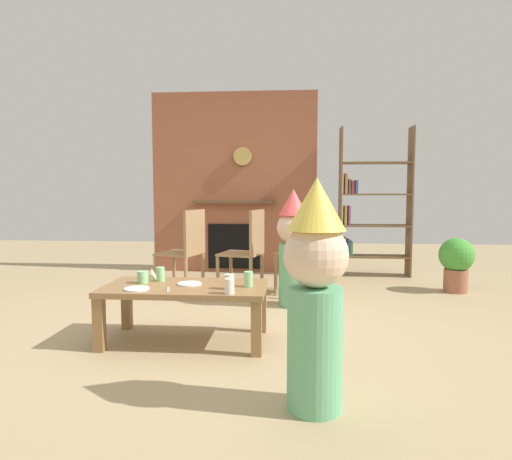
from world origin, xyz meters
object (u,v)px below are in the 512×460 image
paper_cup_near_right (143,277)px  paper_plate_front (189,284)px  child_with_cone_hat (316,289)px  dining_chair_middle (249,247)px  child_in_pink (293,245)px  potted_plant_tall (456,261)px  coffee_table (185,294)px  dining_chair_left (187,247)px  dining_chair_right (307,247)px  bookshelf (369,207)px  paper_plate_rear (137,289)px  paper_cup_far_left (248,279)px  birthday_cake_slice (152,274)px  paper_cup_near_left (160,274)px  paper_cup_center (229,286)px  paper_cup_far_right (229,282)px

paper_cup_near_right → paper_plate_front: (0.36, -0.02, -0.04)m
child_with_cone_hat → dining_chair_middle: child_with_cone_hat is taller
child_in_pink → potted_plant_tall: 1.93m
coffee_table → child_with_cone_hat: (0.88, -0.96, 0.26)m
dining_chair_left → dining_chair_right: same height
bookshelf → child_with_cone_hat: bookshelf is taller
child_in_pink → bookshelf: bearing=-175.0°
dining_chair_right → bookshelf: bearing=-96.7°
paper_plate_front → paper_plate_rear: same height
bookshelf → paper_cup_far_left: bookshelf is taller
paper_cup_far_left → birthday_cake_slice: size_ratio=1.09×
dining_chair_right → potted_plant_tall: bearing=-141.7°
bookshelf → child_in_pink: bearing=-120.9°
bookshelf → dining_chair_middle: size_ratio=2.11×
paper_cup_far_left → child_in_pink: (0.32, 1.09, 0.12)m
paper_cup_near_left → paper_plate_rear: bearing=-104.7°
potted_plant_tall → bookshelf: bearing=131.3°
paper_cup_center → paper_plate_rear: size_ratio=0.60×
child_in_pink → paper_cup_near_left: bearing=-10.7°
paper_cup_far_left → dining_chair_right: size_ratio=0.12×
paper_plate_front → potted_plant_tall: 3.09m
paper_cup_near_left → paper_cup_near_right: size_ratio=1.20×
paper_cup_far_right → potted_plant_tall: potted_plant_tall is taller
coffee_table → child_in_pink: 1.35m
paper_cup_center → potted_plant_tall: (2.19, 2.05, -0.13)m
paper_cup_far_right → paper_cup_near_right: bearing=167.5°
coffee_table → potted_plant_tall: potted_plant_tall is taller
bookshelf → dining_chair_right: size_ratio=2.11×
paper_cup_near_right → dining_chair_left: dining_chair_left is taller
paper_plate_front → dining_chair_middle: (0.30, 1.42, 0.09)m
paper_cup_near_right → paper_cup_far_right: 0.68m
potted_plant_tall → birthday_cake_slice: bearing=-150.5°
paper_cup_center → coffee_table: bearing=145.7°
paper_cup_far_right → birthday_cake_slice: (-0.64, 0.29, -0.01)m
child_in_pink → coffee_table: bearing=0.0°
paper_cup_far_right → paper_plate_rear: size_ratio=0.60×
bookshelf → paper_cup_center: size_ratio=18.50×
paper_cup_near_left → paper_plate_front: paper_cup_near_left is taller
bookshelf → paper_cup_far_left: bearing=-115.4°
dining_chair_middle → dining_chair_right: 0.61m
paper_cup_far_left → potted_plant_tall: (2.09, 1.82, -0.13)m
paper_cup_far_right → birthday_cake_slice: paper_cup_far_right is taller
bookshelf → child_with_cone_hat: size_ratio=1.64×
birthday_cake_slice → dining_chair_right: bearing=46.9°
paper_cup_near_right → paper_plate_front: size_ratio=0.51×
paper_cup_center → child_with_cone_hat: child_with_cone_hat is taller
dining_chair_left → dining_chair_middle: same height
paper_cup_far_left → child_in_pink: 1.14m
paper_cup_near_right → child_in_pink: size_ratio=0.08×
potted_plant_tall → child_in_pink: bearing=-157.5°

